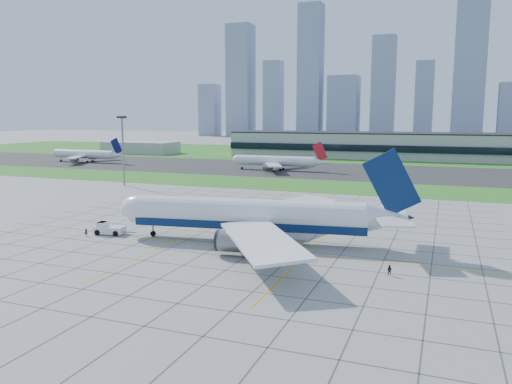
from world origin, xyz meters
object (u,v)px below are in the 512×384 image
at_px(crew_near, 86,232).
at_px(distant_jet_0, 86,154).
at_px(crew_far, 390,270).
at_px(distant_jet_1, 276,161).
at_px(light_mast, 123,142).
at_px(airliner, 251,216).
at_px(pushback_tug, 108,229).

bearing_deg(crew_near, distant_jet_0, 93.38).
relative_size(crew_far, distant_jet_1, 0.04).
height_order(light_mast, airliner, light_mast).
height_order(airliner, pushback_tug, airliner).
xyz_separation_m(airliner, crew_near, (-34.79, -8.17, -4.50)).
bearing_deg(distant_jet_0, distant_jet_1, -1.30).
bearing_deg(crew_near, distant_jet_1, 55.58).
bearing_deg(distant_jet_1, crew_far, -64.89).
bearing_deg(distant_jet_1, pushback_tug, -86.77).
bearing_deg(airliner, light_mast, 132.24).
bearing_deg(distant_jet_0, pushback_tug, -48.98).
relative_size(light_mast, airliner, 0.41).
distance_m(light_mast, pushback_tug, 80.78).
height_order(airliner, crew_near, airliner).
bearing_deg(crew_near, airliner, -23.01).
relative_size(pushback_tug, crew_near, 5.70).
bearing_deg(pushback_tug, crew_near, -144.86).
bearing_deg(distant_jet_0, crew_near, -50.39).
height_order(crew_near, distant_jet_1, distant_jet_1).
distance_m(pushback_tug, crew_near, 4.62).
relative_size(distant_jet_0, distant_jet_1, 1.00).
xyz_separation_m(airliner, pushback_tug, (-31.45, -5.00, -4.17)).
distance_m(pushback_tug, distant_jet_1, 138.09).
xyz_separation_m(light_mast, crew_near, (40.07, -69.62, -15.34)).
distance_m(pushback_tug, crew_far, 60.94).
distance_m(airliner, crew_far, 31.98).
relative_size(pushback_tug, distant_jet_0, 0.22).
bearing_deg(pushback_tug, crew_far, -15.69).
relative_size(pushback_tug, distant_jet_1, 0.21).
xyz_separation_m(pushback_tug, crew_far, (60.44, -7.75, -0.28)).
xyz_separation_m(airliner, distant_jet_0, (-153.62, 135.43, -0.86)).
height_order(airliner, distant_jet_1, airliner).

